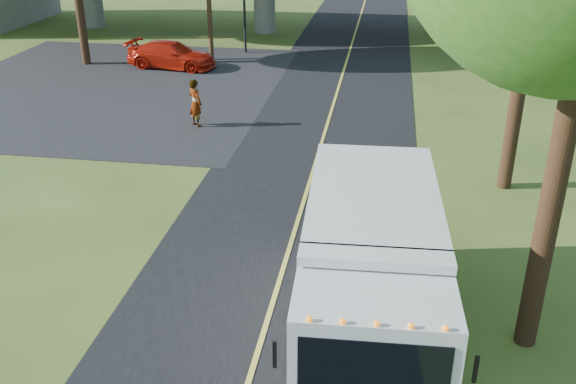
# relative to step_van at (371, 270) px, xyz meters

# --- Properties ---
(ground) EXTENTS (120.00, 120.00, 0.00)m
(ground) POSITION_rel_step_van_xyz_m (-2.20, -0.63, -1.67)
(ground) COLOR #394D1B
(ground) RESTS_ON ground
(road) EXTENTS (7.00, 90.00, 0.02)m
(road) POSITION_rel_step_van_xyz_m (-2.20, 9.37, -1.66)
(road) COLOR black
(road) RESTS_ON ground
(parking_lot) EXTENTS (16.00, 18.00, 0.01)m
(parking_lot) POSITION_rel_step_van_xyz_m (-13.20, 17.37, -1.67)
(parking_lot) COLOR black
(parking_lot) RESTS_ON ground
(lane_line) EXTENTS (0.12, 90.00, 0.01)m
(lane_line) POSITION_rel_step_van_xyz_m (-2.20, 9.37, -1.64)
(lane_line) COLOR gold
(lane_line) RESTS_ON road
(step_van) EXTENTS (3.01, 7.44, 3.08)m
(step_van) POSITION_rel_step_van_xyz_m (0.00, 0.00, 0.00)
(step_van) COLOR silver
(step_van) RESTS_ON ground
(red_sedan) EXTENTS (4.97, 2.52, 1.38)m
(red_sedan) POSITION_rel_step_van_xyz_m (-11.31, 21.32, -0.98)
(red_sedan) COLOR #AD190A
(red_sedan) RESTS_ON ground
(pedestrian) EXTENTS (0.83, 0.80, 1.92)m
(pedestrian) POSITION_rel_step_van_xyz_m (-7.39, 12.48, -0.71)
(pedestrian) COLOR gray
(pedestrian) RESTS_ON ground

